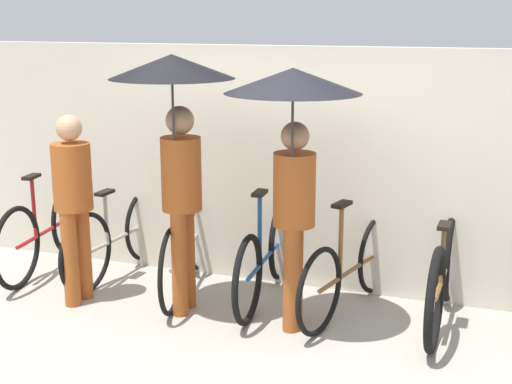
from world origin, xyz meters
The scene contains 11 objects.
ground_plane centered at (0.00, 0.00, 0.00)m, with size 30.00×30.00×0.00m, color #9E998E.
back_wall centered at (0.00, 1.84, 1.06)m, with size 12.41×0.12×2.12m.
parked_bicycle_0 centered at (-2.21, 1.39, 0.39)m, with size 0.44×1.76×1.06m.
parked_bicycle_1 centered at (-1.47, 1.47, 0.38)m, with size 0.44×1.71×1.10m.
parked_bicycle_2 centered at (-0.74, 1.37, 0.38)m, with size 0.54×1.77×1.10m.
parked_bicycle_3 centered at (0.00, 1.39, 0.38)m, with size 0.44×1.77×1.02m.
parked_bicycle_4 centered at (0.74, 1.37, 0.37)m, with size 0.56×1.70×1.08m.
parked_bicycle_5 centered at (1.47, 1.39, 0.40)m, with size 0.44×1.81×0.97m.
pedestrian_leading centered at (-1.47, 0.79, 0.93)m, with size 0.32×0.32×1.60m.
pedestrian_center centered at (-0.54, 0.83, 1.62)m, with size 0.95×0.95×2.09m.
pedestrian_trailing centered at (0.39, 0.84, 1.58)m, with size 0.98×0.98×2.01m.
Camera 1 is at (1.85, -4.05, 2.37)m, focal length 50.00 mm.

